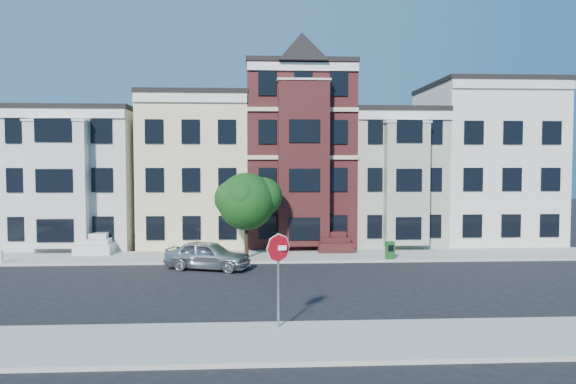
{
  "coord_description": "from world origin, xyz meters",
  "views": [
    {
      "loc": [
        -2.97,
        -25.22,
        5.67
      ],
      "look_at": [
        -1.36,
        2.77,
        4.2
      ],
      "focal_mm": 35.0,
      "sensor_mm": 36.0,
      "label": 1
    }
  ],
  "objects": [
    {
      "name": "house_green",
      "position": [
        6.5,
        14.5,
        4.5
      ],
      "size": [
        6.0,
        9.0,
        9.0
      ],
      "primitive_type": "cube",
      "color": "#9AA58F",
      "rests_on": "ground"
    },
    {
      "name": "fire_hydrant",
      "position": [
        -17.0,
        6.3,
        0.44
      ],
      "size": [
        0.27,
        0.27,
        0.58
      ],
      "primitive_type": "cylinder",
      "rotation": [
        0.0,
        0.0,
        0.4
      ],
      "color": "beige",
      "rests_on": "far_sidewalk"
    },
    {
      "name": "house_yellow",
      "position": [
        -7.0,
        14.5,
        5.0
      ],
      "size": [
        7.0,
        9.0,
        10.0
      ],
      "primitive_type": "cube",
      "color": "beige",
      "rests_on": "ground"
    },
    {
      "name": "house_brown",
      "position": [
        0.0,
        14.5,
        6.0
      ],
      "size": [
        7.0,
        9.0,
        12.0
      ],
      "primitive_type": "cube",
      "color": "#391313",
      "rests_on": "ground"
    },
    {
      "name": "far_sidewalk",
      "position": [
        0.0,
        8.0,
        0.07
      ],
      "size": [
        60.0,
        4.0,
        0.15
      ],
      "primitive_type": "cube",
      "color": "#9E9B93",
      "rests_on": "ground"
    },
    {
      "name": "house_white",
      "position": [
        -15.0,
        14.5,
        4.5
      ],
      "size": [
        8.0,
        9.0,
        9.0
      ],
      "primitive_type": "cube",
      "color": "beige",
      "rests_on": "ground"
    },
    {
      "name": "parked_car",
      "position": [
        -5.52,
        4.48,
        0.77
      ],
      "size": [
        4.89,
        3.17,
        1.55
      ],
      "primitive_type": "imported",
      "rotation": [
        0.0,
        0.0,
        1.25
      ],
      "color": "#ADB0B5",
      "rests_on": "ground"
    },
    {
      "name": "near_sidewalk",
      "position": [
        0.0,
        -8.0,
        0.07
      ],
      "size": [
        60.0,
        4.0,
        0.15
      ],
      "primitive_type": "cube",
      "color": "#9E9B93",
      "rests_on": "ground"
    },
    {
      "name": "street_tree",
      "position": [
        -3.52,
        7.15,
        3.2
      ],
      "size": [
        5.52,
        5.52,
        6.11
      ],
      "primitive_type": null,
      "rotation": [
        0.0,
        0.0,
        -0.05
      ],
      "color": "#1D4E1A",
      "rests_on": "far_sidewalk"
    },
    {
      "name": "newspaper_box",
      "position": [
        4.71,
        6.3,
        0.66
      ],
      "size": [
        0.52,
        0.47,
        1.01
      ],
      "primitive_type": "cube",
      "rotation": [
        0.0,
        0.0,
        0.17
      ],
      "color": "#1E6124",
      "rests_on": "far_sidewalk"
    },
    {
      "name": "stop_sign",
      "position": [
        -2.23,
        -6.67,
        1.93
      ],
      "size": [
        0.99,
        0.36,
        3.57
      ],
      "primitive_type": null,
      "rotation": [
        0.0,
        0.0,
        0.23
      ],
      "color": "#AD0A13",
      "rests_on": "near_sidewalk"
    },
    {
      "name": "ground",
      "position": [
        0.0,
        0.0,
        0.0
      ],
      "size": [
        120.0,
        120.0,
        0.0
      ],
      "primitive_type": "plane",
      "color": "black"
    },
    {
      "name": "house_cream",
      "position": [
        13.5,
        14.5,
        5.5
      ],
      "size": [
        8.0,
        9.0,
        11.0
      ],
      "primitive_type": "cube",
      "color": "silver",
      "rests_on": "ground"
    }
  ]
}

